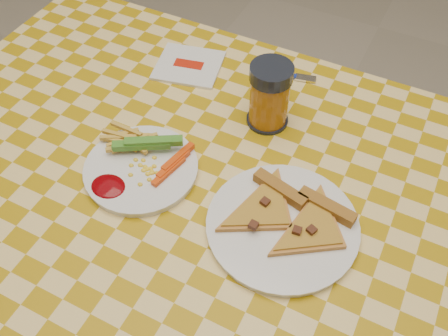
{
  "coord_description": "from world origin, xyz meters",
  "views": [
    {
      "loc": [
        0.26,
        -0.46,
        1.46
      ],
      "look_at": [
        0.01,
        0.04,
        0.78
      ],
      "focal_mm": 40.0,
      "sensor_mm": 36.0,
      "label": 1
    }
  ],
  "objects_px": {
    "table": "(210,214)",
    "drink_glass": "(269,96)",
    "plate_left": "(141,170)",
    "plate_right": "(282,226)"
  },
  "relations": [
    {
      "from": "plate_left",
      "to": "table",
      "type": "bearing_deg",
      "value": 7.35
    },
    {
      "from": "table",
      "to": "drink_glass",
      "type": "distance_m",
      "value": 0.25
    },
    {
      "from": "table",
      "to": "plate_right",
      "type": "relative_size",
      "value": 5.12
    },
    {
      "from": "plate_left",
      "to": "drink_glass",
      "type": "distance_m",
      "value": 0.28
    },
    {
      "from": "plate_left",
      "to": "plate_right",
      "type": "bearing_deg",
      "value": 0.35
    },
    {
      "from": "drink_glass",
      "to": "plate_right",
      "type": "bearing_deg",
      "value": -60.94
    },
    {
      "from": "table",
      "to": "plate_left",
      "type": "relative_size",
      "value": 6.28
    },
    {
      "from": "plate_left",
      "to": "drink_glass",
      "type": "height_order",
      "value": "drink_glass"
    },
    {
      "from": "plate_right",
      "to": "table",
      "type": "bearing_deg",
      "value": 174.05
    },
    {
      "from": "table",
      "to": "drink_glass",
      "type": "bearing_deg",
      "value": 83.97
    }
  ]
}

